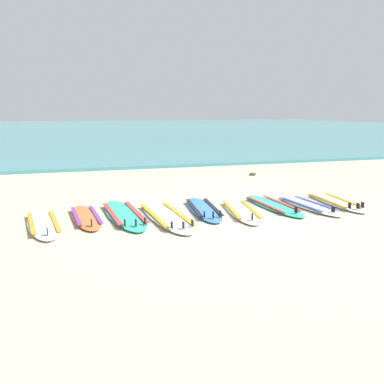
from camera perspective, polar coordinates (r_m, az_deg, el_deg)
The scene contains 12 objects.
ground_plane at distance 7.85m, azimuth 5.52°, elevation -3.06°, with size 80.00×80.00×0.00m, color #B7AD93.
sea at distance 43.66m, azimuth -13.09°, elevation 8.43°, with size 80.00×60.00×0.10m, color teal.
surfboard_0 at distance 7.47m, azimuth -19.64°, elevation -4.12°, with size 0.75×2.10×0.18m.
surfboard_1 at distance 7.72m, azimuth -14.29°, elevation -3.33°, with size 0.62×1.94×0.18m.
surfboard_2 at distance 7.76m, azimuth -9.25°, elevation -3.05°, with size 0.77×2.47×0.18m.
surfboard_3 at distance 7.58m, azimuth -3.57°, elevation -3.26°, with size 0.76×2.56×0.18m.
surfboard_4 at distance 8.08m, azimuth 1.58°, elevation -2.33°, with size 0.75×2.15×0.18m.
surfboard_5 at distance 8.01m, azimuth 6.74°, elevation -2.53°, with size 0.89×2.15×0.18m.
surfboard_6 at distance 8.54m, azimuth 11.04°, elevation -1.79°, with size 0.60×2.11×0.18m.
surfboard_7 at distance 8.71m, azimuth 15.55°, elevation -1.75°, with size 0.61×1.99×0.18m.
surfboard_8 at distance 9.20m, azimuth 18.99°, elevation -1.27°, with size 0.65×2.04×0.18m.
seaweed_clump_near_shoreline at distance 12.59m, azimuth 8.29°, elevation 2.45°, with size 0.22×0.17×0.08m, color #4C4228.
Camera 1 is at (-2.91, -7.03, 1.92)m, focal length 39.03 mm.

